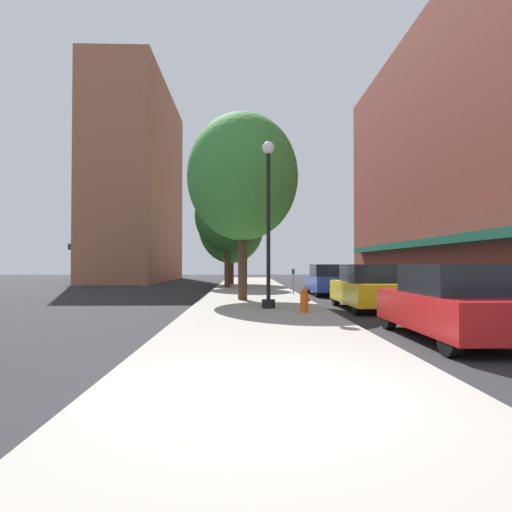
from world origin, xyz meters
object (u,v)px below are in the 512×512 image
Objects in this scene: tree_far at (243,177)px; parking_meter_near at (293,278)px; tree_mid at (231,226)px; car_blue at (327,280)px; car_yellow at (367,288)px; lamppost at (268,221)px; fire_hydrant at (304,300)px; car_red at (450,304)px; tree_near at (227,215)px.

parking_meter_near is at bearing 50.86° from tree_far.
car_blue is (5.48, -10.11, -3.84)m from tree_mid.
car_yellow is (5.48, -17.50, -3.84)m from tree_mid.
car_blue is (3.61, 7.78, -2.39)m from lamppost.
car_yellow and car_blue have the same top height.
tree_mid is (-2.93, 19.26, 4.13)m from fire_hydrant.
tree_far reaches higher than car_red.
lamppost is 13.55m from tree_near.
lamppost reaches higher than car_blue.
parking_meter_near reaches higher than fire_hydrant.
car_yellow is (0.00, 6.15, 0.00)m from car_red.
fire_hydrant is 19.91m from tree_mid.
tree_near is at bearing 98.45° from lamppost.
car_red and car_yellow have the same top height.
tree_mid reaches higher than tree_near.
parking_meter_near is 2.25m from car_blue.
car_yellow is (4.54, -3.10, -4.67)m from tree_far.
tree_near reaches higher than car_yellow.
parking_meter_near is 6.57m from car_yellow.
parking_meter_near is 0.18× the size of tree_near.
tree_far reaches higher than parking_meter_near.
car_blue is at bearing -44.58° from tree_near.
tree_mid reaches higher than fire_hydrant.
tree_far is at bearing 112.34° from fire_hydrant.
car_red is (4.54, -9.25, -4.67)m from tree_far.
fire_hydrant is 0.11× the size of tree_near.
lamppost is 8.91m from car_blue.
lamppost is 1.37× the size of car_yellow.
car_blue is at bearing 89.48° from car_red.
car_blue reaches higher than fire_hydrant.
lamppost reaches higher than car_red.
tree_near is 1.71× the size of car_blue.
parking_meter_near is at bearing 85.78° from fire_hydrant.
tree_near reaches higher than car_red.
tree_far is at bearing 104.81° from lamppost.
fire_hydrant is at bearing -94.22° from parking_meter_near.
car_yellow is 7.39m from car_blue.
tree_far is 1.90× the size of car_red.
parking_meter_near is 0.18× the size of tree_mid.
tree_near reaches higher than parking_meter_near.
lamppost is at bearing -81.55° from tree_near.
lamppost is 0.72× the size of tree_far.
parking_meter_near is at bearing 75.98° from lamppost.
car_blue is at bearing 29.67° from parking_meter_near.
tree_far is at bearing -134.32° from car_blue.
lamppost is 7.47× the size of fire_hydrant.
lamppost is 0.79× the size of tree_mid.
fire_hydrant is 0.60× the size of parking_meter_near.
car_blue is at bearing 74.46° from fire_hydrant.
car_yellow is at bearing 34.62° from fire_hydrant.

